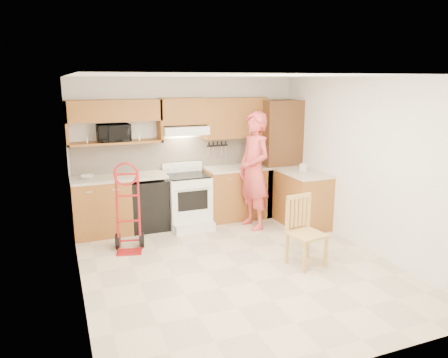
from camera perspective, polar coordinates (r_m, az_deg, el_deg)
floor at (r=5.91m, az=1.83°, el=-11.59°), size 4.00×4.50×0.02m
ceiling at (r=5.37m, az=2.03°, el=13.67°), size 4.00×4.50×0.02m
wall_back at (r=7.59m, az=-4.92°, el=3.90°), size 4.00×0.02×2.50m
wall_front at (r=3.62m, az=16.45°, el=-6.89°), size 4.00×0.02×2.50m
wall_left at (r=5.06m, az=-19.43°, el=-1.44°), size 0.02×4.50×2.50m
wall_right at (r=6.55m, az=18.27°, el=1.83°), size 0.02×4.50×2.50m
backsplash at (r=7.57m, az=-4.86°, el=3.50°), size 3.92×0.03×0.55m
lower_cab_left at (r=7.18m, az=-16.01°, el=-3.65°), size 0.90×0.60×0.90m
dishwasher at (r=7.29m, az=-10.12°, el=-3.30°), size 0.60×0.60×0.85m
lower_cab_right at (r=7.75m, az=1.75°, el=-1.91°), size 1.14×0.60×0.90m
countertop_left at (r=7.09m, az=-13.84°, el=0.21°), size 1.50×0.63×0.04m
countertop_right at (r=7.64m, az=1.77°, el=1.49°), size 1.14×0.63×0.04m
cab_return_right at (r=7.46m, az=10.36°, el=-2.72°), size 0.60×1.00×0.90m
countertop_return at (r=7.35m, az=10.51°, el=0.81°), size 0.63×1.00×0.04m
pantry_tall at (r=7.97m, az=7.20°, el=2.84°), size 0.70×0.60×2.10m
upper_cab_left at (r=7.07m, az=-14.47°, el=8.83°), size 1.50×0.33×0.34m
upper_shelf_mw at (r=7.13m, az=-14.24°, el=4.75°), size 1.50×0.33×0.04m
upper_cab_center at (r=7.31m, az=-5.54°, el=8.99°), size 0.76×0.33×0.44m
upper_cab_right at (r=7.64m, az=1.41°, el=8.17°), size 1.14×0.33×0.70m
range_hood at (r=7.27m, az=-5.34°, el=6.52°), size 0.76×0.46×0.14m
knife_strip at (r=7.71m, az=-0.88°, el=4.02°), size 0.40×0.05×0.29m
microwave at (r=7.10m, az=-14.52°, el=6.00°), size 0.52×0.37×0.28m
range at (r=7.28m, az=-4.75°, el=-2.33°), size 0.71×0.94×1.05m
person at (r=7.11m, az=4.03°, el=1.09°), size 0.56×0.77×1.96m
hand_truck at (r=6.34m, az=-12.72°, el=-4.29°), size 0.56×0.53×1.19m
dining_chair at (r=5.85m, az=11.02°, el=-6.95°), size 0.49×0.52×0.95m
soap_bottle at (r=7.32m, az=10.54°, el=1.73°), size 0.10×0.10×0.20m
bowl at (r=7.04m, az=-17.73°, el=0.25°), size 0.26×0.26×0.05m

